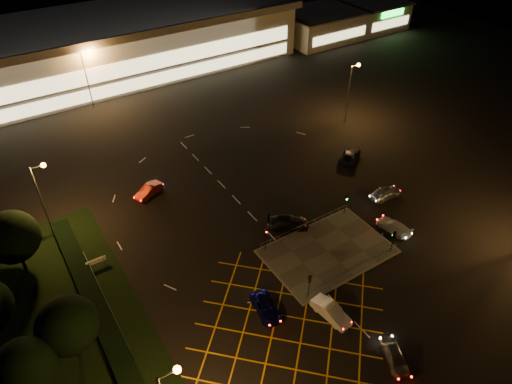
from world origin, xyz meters
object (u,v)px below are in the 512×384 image
car_near_silver (395,357)px  car_approach_white (394,226)px  signal_sw (309,282)px  car_far_dkgrey (288,222)px  car_queue_white (331,312)px  car_east_grey (350,156)px  car_right_silver (385,193)px  signal_se (394,238)px  signal_nw (266,236)px  signal_ne (346,200)px  car_circ_red (149,191)px  car_left_blue (266,307)px

car_near_silver → car_approach_white: bearing=67.5°
car_approach_white → signal_sw: bearing=1.6°
car_far_dkgrey → car_queue_white: bearing=-164.5°
car_east_grey → car_queue_white: bearing=99.2°
car_right_silver → signal_se: bearing=141.1°
signal_nw → signal_ne: size_ratio=1.00×
car_queue_white → signal_sw: bearing=89.9°
signal_se → signal_ne: size_ratio=1.00×
signal_se → car_far_dkgrey: (-7.40, 9.95, -1.62)m
signal_nw → car_circ_red: (-7.30, 17.20, -1.66)m
signal_se → car_approach_white: signal_se is taller
car_queue_white → signal_ne: bearing=36.3°
car_left_blue → car_queue_white: bearing=-28.7°
car_left_blue → signal_ne: bearing=32.5°
car_left_blue → car_near_silver: bearing=-48.9°
signal_ne → car_left_blue: 18.23m
car_near_silver → car_far_dkgrey: bearing=106.3°
car_near_silver → car_left_blue: (-6.81, 10.96, -0.05)m
signal_nw → car_right_silver: size_ratio=0.70×
car_far_dkgrey → car_approach_white: (10.48, -7.47, -0.10)m
car_queue_white → car_right_silver: size_ratio=0.99×
signal_se → signal_sw: bearing=0.0°
car_right_silver → car_near_silver: bearing=139.6°
car_right_silver → car_east_grey: car_right_silver is taller
car_right_silver → car_circ_red: 31.48m
signal_sw → car_east_grey: signal_sw is taller
car_queue_white → car_approach_white: bearing=13.4°
car_near_silver → car_far_dkgrey: (2.47, 20.07, 0.09)m
signal_sw → car_east_grey: 27.09m
signal_sw → signal_nw: (0.00, 7.99, 0.00)m
car_left_blue → car_right_silver: size_ratio=0.97×
car_left_blue → car_circ_red: size_ratio=1.03×
car_circ_red → signal_sw: bearing=-8.4°
signal_se → signal_ne: 7.99m
signal_nw → car_circ_red: bearing=113.0°
signal_ne → car_left_blue: size_ratio=0.72×
signal_ne → car_queue_white: (-11.59, -11.12, -1.63)m
signal_se → signal_ne: bearing=-90.0°
car_near_silver → car_queue_white: (-1.72, 6.98, 0.07)m
signal_se → car_queue_white: size_ratio=0.71×
car_near_silver → car_queue_white: 7.19m
car_right_silver → car_circ_red: car_right_silver is taller
signal_ne → car_near_silver: size_ratio=0.81×
signal_ne → car_queue_white: signal_ne is taller
signal_ne → car_circ_red: bearing=138.3°
car_circ_red → signal_nw: bearing=-1.6°
car_near_silver → car_east_grey: car_east_grey is taller
car_far_dkgrey → car_east_grey: 17.86m
signal_nw → signal_se: bearing=-33.6°
signal_ne → car_far_dkgrey: size_ratio=0.61×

